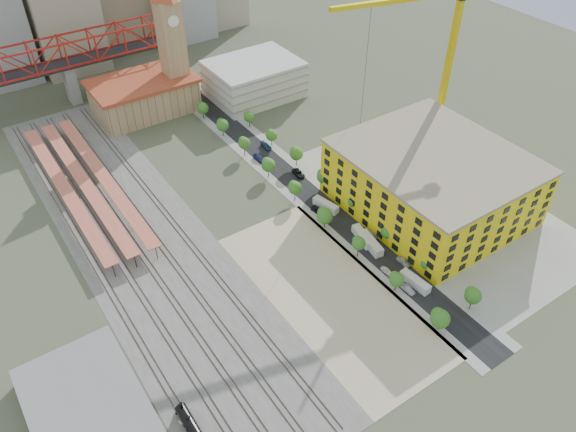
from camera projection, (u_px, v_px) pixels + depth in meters
ground at (275, 222)px, 164.63m from camera, size 400.00×400.00×0.00m
ballast_strip at (136, 235)px, 160.20m from camera, size 36.00×165.00×0.06m
dirt_lot at (330, 294)px, 142.91m from camera, size 28.00×67.00×0.06m
street_asphalt at (291, 179)px, 181.01m from camera, size 12.00×170.00×0.06m
sidewalk_west at (277, 184)px, 178.65m from camera, size 3.00×170.00×0.04m
sidewalk_east at (305, 173)px, 183.38m from camera, size 3.00×170.00×0.04m
construction_pad at (434, 203)px, 171.31m from camera, size 50.00×90.00×0.06m
rail_tracks at (130, 237)px, 159.35m from camera, size 26.56×160.00×0.18m
platform_canopies at (84, 182)px, 172.94m from camera, size 16.00×80.00×4.12m
station_hall at (144, 96)px, 210.18m from camera, size 38.00×24.00×13.10m
clock_tower at (170, 32)px, 200.37m from camera, size 12.00×12.00×52.00m
parking_garage at (254, 79)px, 220.02m from camera, size 34.00×26.00×14.00m
truss_bridge at (64, 56)px, 208.32m from camera, size 94.00×9.60×25.60m
construction_building at (432, 182)px, 163.99m from camera, size 44.60×50.60×18.80m
warehouse at (87, 407)px, 115.57m from camera, size 22.00×32.00×5.00m
street_trees at (309, 194)px, 174.69m from camera, size 15.40×124.40×8.00m
distant_hills at (131, 87)px, 400.07m from camera, size 647.00×264.00×227.00m
tower_crane at (442, 42)px, 171.77m from camera, size 56.01×15.81×61.09m
site_trailer_a at (415, 282)px, 144.44m from camera, size 3.12×9.01×2.42m
site_trailer_b at (371, 243)px, 155.44m from camera, size 4.10×9.89×2.63m
site_trailer_c at (362, 237)px, 157.76m from camera, size 4.16×9.23×2.45m
site_trailer_d at (326, 205)px, 168.62m from camera, size 4.06×8.94×2.37m
car_0 at (387, 271)px, 148.12m from camera, size 1.68×3.96×1.34m
car_1 at (408, 289)px, 143.14m from camera, size 1.64×4.14×1.34m
car_2 at (318, 210)px, 167.60m from camera, size 2.80×4.94×1.30m
car_3 at (259, 159)px, 188.51m from camera, size 2.83×5.39×1.49m
car_4 at (403, 262)px, 150.75m from camera, size 1.89×4.43×1.49m
car_5 at (371, 234)px, 159.29m from camera, size 2.03×4.20×1.33m
car_6 at (299, 173)px, 181.92m from camera, size 3.16×5.71×1.51m
car_7 at (266, 146)px, 194.45m from camera, size 2.13×5.18×1.50m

